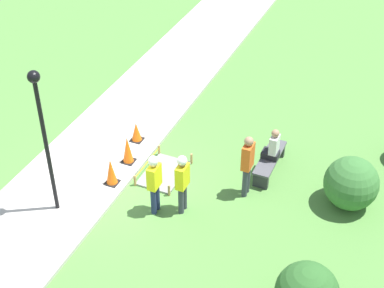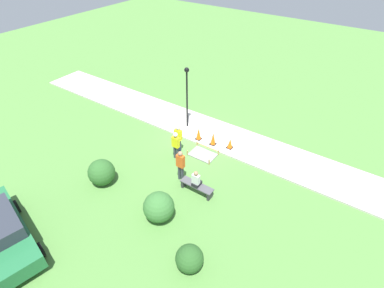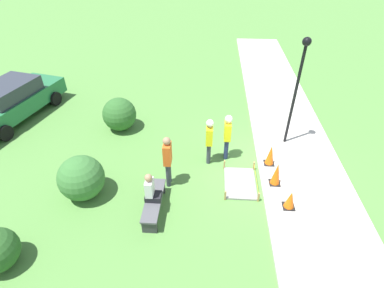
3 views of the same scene
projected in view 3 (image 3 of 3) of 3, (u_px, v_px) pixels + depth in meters
name	position (u px, v px, depth m)	size (l,w,h in m)	color
ground_plane	(258.00, 167.00, 10.14)	(60.00, 60.00, 0.00)	#51843D
sidewalk	(300.00, 168.00, 10.03)	(28.00, 2.82, 0.10)	#BCB7AD
wet_concrete_patch	(240.00, 183.00, 9.46)	(1.47, 1.02, 0.33)	gray
traffic_cone_near_patch	(290.00, 200.00, 8.40)	(0.34, 0.34, 0.59)	black
traffic_cone_far_patch	(276.00, 174.00, 9.13)	(0.34, 0.34, 0.79)	black
traffic_cone_sidewalk_edge	(270.00, 155.00, 9.91)	(0.34, 0.34, 0.76)	black
park_bench	(154.00, 202.00, 8.40)	(1.67, 0.44, 0.46)	#2D2D33
person_seated_on_bench	(151.00, 190.00, 8.13)	(0.36, 0.44, 0.89)	black
worker_supervisor	(209.00, 138.00, 9.81)	(0.40, 0.24, 1.67)	#383D47
worker_assistant	(227.00, 134.00, 10.00)	(0.40, 0.24, 1.68)	navy
bystander_in_orange_shirt	(168.00, 159.00, 8.90)	(0.40, 0.23, 1.77)	#383D47
lamppost_near	(299.00, 78.00, 9.70)	(0.28, 0.28, 3.83)	black
parked_car_green	(11.00, 101.00, 12.31)	(4.98, 2.82, 1.53)	#236B3D
shrub_rounded_near	(81.00, 178.00, 8.71)	(1.35, 1.35, 1.35)	#387033
shrub_rounded_mid	(119.00, 114.00, 11.69)	(1.30, 1.30, 1.30)	#2D6028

